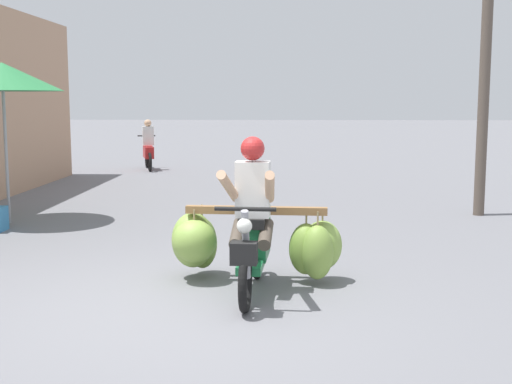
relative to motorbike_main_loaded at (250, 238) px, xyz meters
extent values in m
plane|color=slate|center=(-0.65, -0.94, -0.49)|extent=(120.00, 120.00, 0.00)
torus|color=black|center=(0.01, -0.96, -0.21)|extent=(0.11, 0.56, 0.56)
torus|color=black|center=(0.07, 0.24, -0.21)|extent=(0.11, 0.56, 0.56)
cube|color=#196638|center=(0.03, -0.46, -0.17)|extent=(0.27, 0.57, 0.08)
cube|color=#196638|center=(0.06, -0.06, 0.01)|extent=(0.31, 0.65, 0.36)
cube|color=black|center=(0.05, -0.14, 0.23)|extent=(0.29, 0.61, 0.10)
cylinder|color=gray|center=(0.01, -0.90, 0.13)|extent=(0.09, 0.29, 0.69)
cylinder|color=black|center=(0.01, -0.94, 0.47)|extent=(0.56, 0.07, 0.04)
sphere|color=silver|center=(0.00, -1.02, 0.33)|extent=(0.14, 0.14, 0.14)
cube|color=black|center=(0.00, -1.06, 0.09)|extent=(0.25, 0.17, 0.20)
cube|color=#196638|center=(0.01, -0.96, 0.09)|extent=(0.11, 0.28, 0.04)
cube|color=olive|center=(0.06, 0.09, 0.29)|extent=(1.50, 0.18, 0.08)
cube|color=olive|center=(0.07, 0.27, 0.26)|extent=(1.35, 0.15, 0.06)
ellipsoid|color=#7CA03F|center=(0.59, 0.08, -0.12)|extent=(0.38, 0.34, 0.55)
cylinder|color=#998459|center=(0.59, 0.08, 0.21)|extent=(0.02, 0.02, 0.18)
ellipsoid|color=#87AB4A|center=(-0.63, 0.23, -0.07)|extent=(0.53, 0.49, 0.60)
cylinder|color=#998459|center=(-0.63, 0.23, 0.25)|extent=(0.02, 0.02, 0.09)
ellipsoid|color=#7C9F3F|center=(-0.55, 0.40, -0.14)|extent=(0.37, 0.34, 0.57)
cylinder|color=#998459|center=(-0.55, 0.40, 0.20)|extent=(0.02, 0.02, 0.18)
ellipsoid|color=#87AB4A|center=(0.77, 0.15, -0.10)|extent=(0.44, 0.40, 0.53)
cylinder|color=#998459|center=(0.77, 0.15, 0.22)|extent=(0.02, 0.02, 0.16)
ellipsoid|color=#82A544|center=(0.71, -0.03, -0.14)|extent=(0.34, 0.30, 0.58)
cylinder|color=#998459|center=(0.71, -0.03, 0.21)|extent=(0.02, 0.02, 0.17)
ellipsoid|color=#86AA49|center=(-0.59, 0.04, -0.04)|extent=(0.51, 0.47, 0.45)
cylinder|color=#998459|center=(-0.59, 0.04, 0.22)|extent=(0.02, 0.02, 0.14)
cube|color=silver|center=(0.04, -0.26, 0.56)|extent=(0.35, 0.24, 0.56)
sphere|color=#B22626|center=(0.04, -0.28, 0.97)|extent=(0.24, 0.24, 0.24)
cylinder|color=tan|center=(0.22, -0.61, 0.62)|extent=(0.10, 0.72, 0.39)
cylinder|color=tan|center=(-0.17, -0.59, 0.62)|extent=(0.18, 0.72, 0.39)
cylinder|color=#4C4238|center=(0.18, -0.39, 0.13)|extent=(0.15, 0.45, 0.27)
cylinder|color=#4C4238|center=(-0.10, -0.37, 0.13)|extent=(0.15, 0.45, 0.27)
torus|color=black|center=(-3.58, 12.28, -0.23)|extent=(0.22, 0.52, 0.52)
torus|color=black|center=(-3.28, 11.22, -0.23)|extent=(0.22, 0.52, 0.52)
cube|color=red|center=(-3.41, 11.66, 0.01)|extent=(0.48, 0.93, 0.32)
cylinder|color=black|center=(-3.57, 12.23, 0.43)|extent=(0.49, 0.17, 0.04)
cube|color=silver|center=(-3.40, 11.64, 0.46)|extent=(0.34, 0.27, 0.52)
sphere|color=tan|center=(-3.41, 11.66, 0.81)|extent=(0.20, 0.20, 0.20)
cylinder|color=#99999E|center=(-3.99, 3.43, 0.59)|extent=(0.05, 0.05, 2.18)
cone|color=#2D8447|center=(-3.99, 3.43, 1.80)|extent=(1.84, 1.84, 0.43)
cylinder|color=brown|center=(3.66, 4.50, 2.87)|extent=(0.18, 0.18, 6.73)
camera|label=1|loc=(0.35, -6.96, 1.44)|focal=47.52mm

